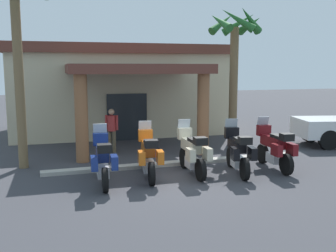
{
  "coord_description": "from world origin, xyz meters",
  "views": [
    {
      "loc": [
        -3.69,
        -10.87,
        3.25
      ],
      "look_at": [
        0.59,
        2.21,
        1.2
      ],
      "focal_mm": 41.99,
      "sensor_mm": 36.0,
      "label": 1
    }
  ],
  "objects_px": {
    "motorcycle_cream": "(192,152)",
    "motorcycle_black": "(238,151)",
    "motorcycle_blue": "(103,160)",
    "palm_tree_near_portico": "(235,45)",
    "pedestrian": "(112,127)",
    "palm_tree_roadside": "(14,2)",
    "motorcycle_maroon": "(275,148)",
    "motel_building": "(118,88)",
    "motorcycle_orange": "(148,155)"
  },
  "relations": [
    {
      "from": "pedestrian",
      "to": "palm_tree_roadside",
      "type": "relative_size",
      "value": 0.25
    },
    {
      "from": "motorcycle_orange",
      "to": "palm_tree_roadside",
      "type": "height_order",
      "value": "palm_tree_roadside"
    },
    {
      "from": "motorcycle_black",
      "to": "motorcycle_maroon",
      "type": "xyz_separation_m",
      "value": [
        1.38,
        0.11,
        0.0
      ]
    },
    {
      "from": "motorcycle_blue",
      "to": "motorcycle_orange",
      "type": "height_order",
      "value": "same"
    },
    {
      "from": "motel_building",
      "to": "motorcycle_orange",
      "type": "xyz_separation_m",
      "value": [
        -0.82,
        -8.91,
        -1.51
      ]
    },
    {
      "from": "motorcycle_cream",
      "to": "motorcycle_black",
      "type": "distance_m",
      "value": 1.42
    },
    {
      "from": "motorcycle_blue",
      "to": "pedestrian",
      "type": "height_order",
      "value": "pedestrian"
    },
    {
      "from": "motorcycle_blue",
      "to": "motorcycle_cream",
      "type": "distance_m",
      "value": 2.76
    },
    {
      "from": "palm_tree_roadside",
      "to": "palm_tree_near_portico",
      "type": "xyz_separation_m",
      "value": [
        8.52,
        1.68,
        -1.08
      ]
    },
    {
      "from": "motel_building",
      "to": "motorcycle_maroon",
      "type": "height_order",
      "value": "motel_building"
    },
    {
      "from": "motorcycle_orange",
      "to": "motorcycle_black",
      "type": "height_order",
      "value": "same"
    },
    {
      "from": "motel_building",
      "to": "motorcycle_black",
      "type": "relative_size",
      "value": 4.89
    },
    {
      "from": "motorcycle_blue",
      "to": "motorcycle_maroon",
      "type": "relative_size",
      "value": 1.0
    },
    {
      "from": "motorcycle_orange",
      "to": "motel_building",
      "type": "bearing_deg",
      "value": 3.34
    },
    {
      "from": "motel_building",
      "to": "motorcycle_black",
      "type": "xyz_separation_m",
      "value": [
        1.94,
        -9.27,
        -1.51
      ]
    },
    {
      "from": "motorcycle_orange",
      "to": "motorcycle_maroon",
      "type": "xyz_separation_m",
      "value": [
        4.14,
        -0.25,
        0.0
      ]
    },
    {
      "from": "motorcycle_orange",
      "to": "motorcycle_blue",
      "type": "bearing_deg",
      "value": 107.27
    },
    {
      "from": "palm_tree_near_portico",
      "to": "motorcycle_maroon",
      "type": "bearing_deg",
      "value": -100.12
    },
    {
      "from": "motorcycle_maroon",
      "to": "motorcycle_orange",
      "type": "bearing_deg",
      "value": 91.0
    },
    {
      "from": "motorcycle_black",
      "to": "motorcycle_maroon",
      "type": "height_order",
      "value": "same"
    },
    {
      "from": "motorcycle_orange",
      "to": "motorcycle_black",
      "type": "bearing_deg",
      "value": -88.89
    },
    {
      "from": "pedestrian",
      "to": "motorcycle_blue",
      "type": "bearing_deg",
      "value": 19.7
    },
    {
      "from": "motorcycle_blue",
      "to": "pedestrian",
      "type": "bearing_deg",
      "value": -8.82
    },
    {
      "from": "motel_building",
      "to": "palm_tree_roadside",
      "type": "height_order",
      "value": "palm_tree_roadside"
    },
    {
      "from": "palm_tree_roadside",
      "to": "palm_tree_near_portico",
      "type": "relative_size",
      "value": 1.18
    },
    {
      "from": "motorcycle_cream",
      "to": "palm_tree_near_portico",
      "type": "height_order",
      "value": "palm_tree_near_portico"
    },
    {
      "from": "motorcycle_blue",
      "to": "motorcycle_black",
      "type": "xyz_separation_m",
      "value": [
        4.14,
        -0.15,
        0.0
      ]
    },
    {
      "from": "pedestrian",
      "to": "palm_tree_near_portico",
      "type": "bearing_deg",
      "value": 125.23
    },
    {
      "from": "motorcycle_blue",
      "to": "palm_tree_near_portico",
      "type": "height_order",
      "value": "palm_tree_near_portico"
    },
    {
      "from": "pedestrian",
      "to": "motorcycle_cream",
      "type": "bearing_deg",
      "value": 57.39
    },
    {
      "from": "motorcycle_orange",
      "to": "motorcycle_maroon",
      "type": "relative_size",
      "value": 1.0
    },
    {
      "from": "motorcycle_blue",
      "to": "motorcycle_maroon",
      "type": "bearing_deg",
      "value": -85.74
    },
    {
      "from": "motorcycle_maroon",
      "to": "palm_tree_roadside",
      "type": "height_order",
      "value": "palm_tree_roadside"
    },
    {
      "from": "motorcycle_orange",
      "to": "motorcycle_black",
      "type": "distance_m",
      "value": 2.78
    },
    {
      "from": "motorcycle_orange",
      "to": "palm_tree_roadside",
      "type": "bearing_deg",
      "value": 64.76
    },
    {
      "from": "motorcycle_blue",
      "to": "palm_tree_near_portico",
      "type": "relative_size",
      "value": 0.39
    },
    {
      "from": "motorcycle_black",
      "to": "motorcycle_cream",
      "type": "bearing_deg",
      "value": 88.92
    },
    {
      "from": "motorcycle_orange",
      "to": "motorcycle_black",
      "type": "relative_size",
      "value": 1.01
    },
    {
      "from": "palm_tree_near_portico",
      "to": "palm_tree_roadside",
      "type": "bearing_deg",
      "value": -168.85
    },
    {
      "from": "motorcycle_blue",
      "to": "motorcycle_orange",
      "type": "xyz_separation_m",
      "value": [
        1.38,
        0.21,
        0.0
      ]
    },
    {
      "from": "motorcycle_orange",
      "to": "motorcycle_maroon",
      "type": "bearing_deg",
      "value": -84.85
    },
    {
      "from": "motel_building",
      "to": "motorcycle_cream",
      "type": "distance_m",
      "value": 9.09
    },
    {
      "from": "motorcycle_black",
      "to": "motorcycle_maroon",
      "type": "distance_m",
      "value": 1.38
    },
    {
      "from": "motorcycle_cream",
      "to": "palm_tree_roadside",
      "type": "bearing_deg",
      "value": 66.45
    },
    {
      "from": "motel_building",
      "to": "palm_tree_near_portico",
      "type": "height_order",
      "value": "palm_tree_near_portico"
    },
    {
      "from": "motel_building",
      "to": "pedestrian",
      "type": "xyz_separation_m",
      "value": [
        -1.21,
        -5.0,
        -1.23
      ]
    },
    {
      "from": "motorcycle_maroon",
      "to": "pedestrian",
      "type": "height_order",
      "value": "pedestrian"
    },
    {
      "from": "motorcycle_black",
      "to": "motorcycle_maroon",
      "type": "bearing_deg",
      "value": -73.09
    },
    {
      "from": "motorcycle_black",
      "to": "palm_tree_roadside",
      "type": "bearing_deg",
      "value": 78.62
    },
    {
      "from": "pedestrian",
      "to": "palm_tree_near_portico",
      "type": "height_order",
      "value": "palm_tree_near_portico"
    }
  ]
}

